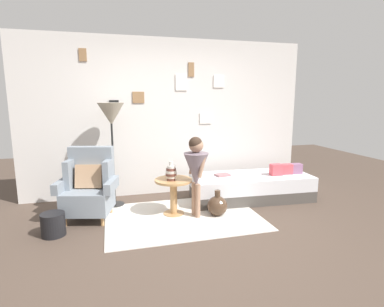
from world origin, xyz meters
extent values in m
plane|color=#4C3D33|center=(0.00, 0.00, 0.00)|extent=(12.00, 12.00, 0.00)
cube|color=silver|center=(0.00, 1.95, 1.30)|extent=(4.80, 0.10, 2.60)
cube|color=black|center=(-0.88, 1.90, 1.53)|extent=(0.15, 0.02, 0.14)
cube|color=#B2B2AA|center=(-0.88, 1.89, 1.53)|extent=(0.12, 0.01, 0.11)
cube|color=olive|center=(-1.31, 1.90, 2.28)|extent=(0.11, 0.02, 0.19)
cube|color=silver|center=(-1.31, 1.89, 2.28)|extent=(0.09, 0.01, 0.15)
cube|color=white|center=(0.89, 1.90, 1.91)|extent=(0.19, 0.02, 0.20)
cube|color=silver|center=(0.89, 1.89, 1.91)|extent=(0.15, 0.01, 0.16)
cube|color=olive|center=(-0.50, 1.90, 1.64)|extent=(0.19, 0.02, 0.18)
cube|color=gray|center=(-0.50, 1.89, 1.64)|extent=(0.15, 0.01, 0.14)
cube|color=white|center=(0.65, 1.90, 1.28)|extent=(0.21, 0.02, 0.18)
cube|color=slate|center=(0.65, 1.89, 1.28)|extent=(0.16, 0.01, 0.14)
cube|color=white|center=(0.22, 1.90, 1.88)|extent=(0.19, 0.02, 0.26)
cube|color=gray|center=(0.22, 1.89, 1.88)|extent=(0.15, 0.01, 0.20)
cube|color=olive|center=(0.39, 1.90, 2.10)|extent=(0.10, 0.02, 0.23)
cube|color=slate|center=(0.39, 1.89, 2.10)|extent=(0.08, 0.01, 0.18)
cube|color=silver|center=(-0.05, 0.71, 0.01)|extent=(2.09, 1.49, 0.01)
cylinder|color=tan|center=(-1.58, 0.83, 0.06)|extent=(0.04, 0.04, 0.12)
cylinder|color=tan|center=(-1.12, 0.71, 0.06)|extent=(0.04, 0.04, 0.12)
cylinder|color=tan|center=(-1.47, 1.26, 0.06)|extent=(0.04, 0.04, 0.12)
cylinder|color=tan|center=(-1.01, 1.14, 0.06)|extent=(0.04, 0.04, 0.12)
cube|color=gray|center=(-1.30, 0.98, 0.27)|extent=(0.72, 0.69, 0.30)
cube|color=gray|center=(-1.24, 1.21, 0.70)|extent=(0.62, 0.29, 0.55)
cube|color=gray|center=(-1.52, 1.14, 0.61)|extent=(0.15, 0.32, 0.39)
cube|color=gray|center=(-1.02, 1.01, 0.61)|extent=(0.15, 0.32, 0.39)
cube|color=gray|center=(-1.62, 1.05, 0.49)|extent=(0.21, 0.51, 0.14)
cube|color=gray|center=(-0.98, 0.88, 0.49)|extent=(0.21, 0.51, 0.14)
cube|color=tan|center=(-1.27, 1.08, 0.58)|extent=(0.39, 0.25, 0.33)
cube|color=#4C4742|center=(1.22, 1.19, 0.09)|extent=(1.94, 0.91, 0.18)
cube|color=silver|center=(1.22, 1.19, 0.29)|extent=(1.94, 0.91, 0.22)
cube|color=gray|center=(1.98, 1.11, 0.48)|extent=(0.18, 0.14, 0.16)
cube|color=#D64C56|center=(1.79, 1.11, 0.48)|extent=(0.22, 0.14, 0.16)
cube|color=#D64C56|center=(1.59, 1.08, 0.49)|extent=(0.18, 0.12, 0.18)
cylinder|color=tan|center=(-0.15, 0.86, 0.01)|extent=(0.29, 0.29, 0.02)
cylinder|color=tan|center=(-0.15, 0.86, 0.25)|extent=(0.10, 0.10, 0.47)
cylinder|color=tan|center=(-0.15, 0.86, 0.50)|extent=(0.53, 0.53, 0.03)
cylinder|color=brown|center=(-0.19, 0.81, 0.53)|extent=(0.12, 0.12, 0.03)
cylinder|color=silver|center=(-0.19, 0.81, 0.57)|extent=(0.14, 0.14, 0.03)
cylinder|color=brown|center=(-0.19, 0.81, 0.60)|extent=(0.15, 0.15, 0.03)
cylinder|color=silver|center=(-0.19, 0.81, 0.64)|extent=(0.15, 0.15, 0.03)
cylinder|color=brown|center=(-0.19, 0.81, 0.67)|extent=(0.14, 0.14, 0.03)
cylinder|color=silver|center=(-0.19, 0.81, 0.71)|extent=(0.12, 0.12, 0.03)
cylinder|color=silver|center=(-0.19, 0.81, 0.75)|extent=(0.06, 0.06, 0.06)
cylinder|color=black|center=(-0.94, 1.46, 0.01)|extent=(0.28, 0.28, 0.02)
cylinder|color=black|center=(-0.94, 1.46, 0.75)|extent=(0.03, 0.03, 1.46)
cone|color=#9E937F|center=(-0.94, 1.46, 1.40)|extent=(0.39, 0.39, 0.33)
cylinder|color=#A37A60|center=(0.15, 0.64, 0.24)|extent=(0.07, 0.07, 0.48)
cylinder|color=#A37A60|center=(0.12, 0.74, 0.24)|extent=(0.07, 0.07, 0.48)
cone|color=slate|center=(0.14, 0.69, 0.67)|extent=(0.34, 0.34, 0.45)
cylinder|color=slate|center=(0.14, 0.69, 0.82)|extent=(0.17, 0.17, 0.17)
cylinder|color=#A37A60|center=(0.19, 0.58, 0.74)|extent=(0.14, 0.08, 0.31)
cylinder|color=#A37A60|center=(0.12, 0.81, 0.74)|extent=(0.14, 0.08, 0.31)
sphere|color=#A37A60|center=(0.14, 0.69, 1.01)|extent=(0.19, 0.19, 0.19)
sphere|color=#38281E|center=(0.13, 0.69, 1.03)|extent=(0.18, 0.18, 0.18)
cube|color=#9D696E|center=(0.74, 1.27, 0.42)|extent=(0.24, 0.20, 0.03)
sphere|color=#473323|center=(0.44, 0.65, 0.14)|extent=(0.28, 0.28, 0.28)
cylinder|color=#473323|center=(0.44, 0.65, 0.32)|extent=(0.08, 0.08, 0.09)
cylinder|color=black|center=(-1.68, 0.57, 0.14)|extent=(0.28, 0.28, 0.28)
camera|label=1|loc=(-0.98, -3.19, 1.64)|focal=28.58mm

